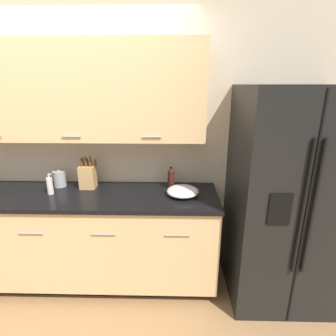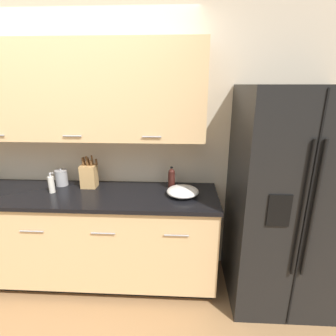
{
  "view_description": "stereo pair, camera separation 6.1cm",
  "coord_description": "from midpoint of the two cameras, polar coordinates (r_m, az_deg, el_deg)",
  "views": [
    {
      "loc": [
        1.05,
        -1.32,
        1.87
      ],
      "look_at": [
        1.0,
        0.84,
        1.18
      ],
      "focal_mm": 28.0,
      "sensor_mm": 36.0,
      "label": 1
    },
    {
      "loc": [
        1.11,
        -1.32,
        1.87
      ],
      "look_at": [
        1.0,
        0.84,
        1.18
      ],
      "focal_mm": 28.0,
      "sensor_mm": 36.0,
      "label": 2
    }
  ],
  "objects": [
    {
      "name": "steel_canister",
      "position": [
        2.73,
        -23.11,
        -2.14
      ],
      "size": [
        0.12,
        0.12,
        0.17
      ],
      "color": "#A3A3A5",
      "rests_on": "counter_unit"
    },
    {
      "name": "mixing_bowl",
      "position": [
        2.33,
        2.47,
        -5.08
      ],
      "size": [
        0.28,
        0.28,
        0.08
      ],
      "color": "white",
      "rests_on": "counter_unit"
    },
    {
      "name": "counter_unit",
      "position": [
        2.72,
        -18.59,
        -14.14
      ],
      "size": [
        2.52,
        0.64,
        0.93
      ],
      "color": "black",
      "rests_on": "ground_plane"
    },
    {
      "name": "wall_back",
      "position": [
        2.68,
        -21.26,
        7.82
      ],
      "size": [
        10.0,
        0.39,
        2.6
      ],
      "color": "beige",
      "rests_on": "ground_plane"
    },
    {
      "name": "knife_block",
      "position": [
        2.59,
        -17.72,
        -1.74
      ],
      "size": [
        0.16,
        0.12,
        0.31
      ],
      "color": "tan",
      "rests_on": "counter_unit"
    },
    {
      "name": "oil_bottle",
      "position": [
        2.47,
        -0.04,
        -2.19
      ],
      "size": [
        0.07,
        0.07,
        0.21
      ],
      "color": "#3D1914",
      "rests_on": "counter_unit"
    },
    {
      "name": "refrigerator",
      "position": [
        2.45,
        23.16,
        -6.12
      ],
      "size": [
        0.85,
        0.81,
        1.87
      ],
      "color": "black",
      "rests_on": "ground_plane"
    },
    {
      "name": "soap_dispenser",
      "position": [
        2.58,
        -24.94,
        -3.48
      ],
      "size": [
        0.06,
        0.05,
        0.19
      ],
      "color": "silver",
      "rests_on": "counter_unit"
    }
  ]
}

